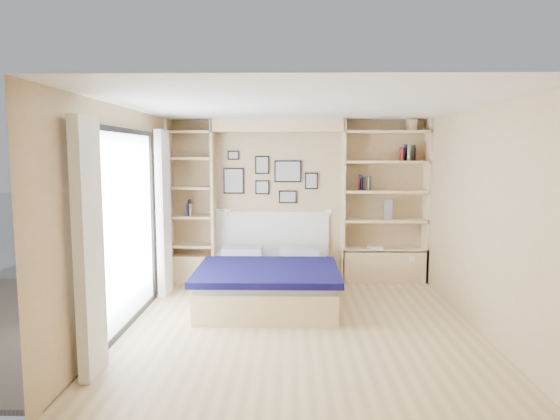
{
  "coord_description": "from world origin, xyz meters",
  "views": [
    {
      "loc": [
        -0.11,
        -5.57,
        1.98
      ],
      "look_at": [
        -0.25,
        0.9,
        1.24
      ],
      "focal_mm": 32.0,
      "sensor_mm": 36.0,
      "label": 1
    }
  ],
  "objects": [
    {
      "name": "shelf_decor",
      "position": [
        1.11,
        2.07,
        1.69
      ],
      "size": [
        3.53,
        0.23,
        2.03
      ],
      "color": "#A51E1E",
      "rests_on": "ground"
    },
    {
      "name": "ground",
      "position": [
        0.0,
        0.0,
        0.0
      ],
      "size": [
        4.5,
        4.5,
        0.0
      ],
      "primitive_type": "plane",
      "color": "#D1B879",
      "rests_on": "ground"
    },
    {
      "name": "deck_chair",
      "position": [
        -2.75,
        0.46,
        0.38
      ],
      "size": [
        0.67,
        0.88,
        0.79
      ],
      "rotation": [
        0.0,
        0.0,
        -0.29
      ],
      "color": "tan",
      "rests_on": "ground"
    },
    {
      "name": "reading_lamps",
      "position": [
        -0.3,
        2.0,
        1.1
      ],
      "size": [
        1.92,
        0.12,
        0.15
      ],
      "color": "silver",
      "rests_on": "ground"
    },
    {
      "name": "room_shell",
      "position": [
        -0.39,
        1.52,
        1.08
      ],
      "size": [
        4.5,
        4.5,
        4.5
      ],
      "color": "tan",
      "rests_on": "ground"
    },
    {
      "name": "bed",
      "position": [
        -0.4,
        0.99,
        0.28
      ],
      "size": [
        1.79,
        2.37,
        1.07
      ],
      "color": "#DBC086",
      "rests_on": "ground"
    },
    {
      "name": "photo_gallery",
      "position": [
        -0.45,
        2.22,
        1.6
      ],
      "size": [
        1.48,
        0.02,
        0.82
      ],
      "color": "black",
      "rests_on": "ground"
    }
  ]
}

